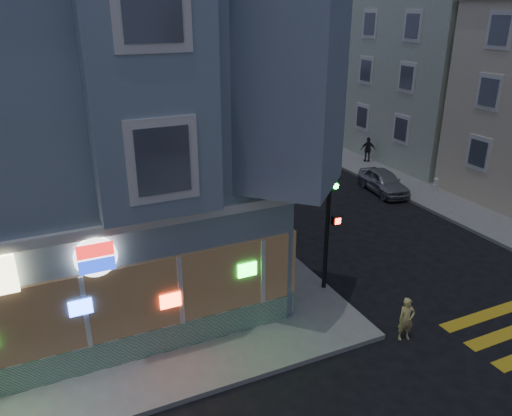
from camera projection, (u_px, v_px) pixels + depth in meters
sidewalk_ne at (419, 125)px, 39.77m from camera, size 24.00×42.00×0.15m
corner_building at (3, 108)px, 16.20m from camera, size 14.60×14.60×11.40m
row_house_b at (465, 68)px, 30.52m from camera, size 12.00×8.60×10.50m
row_house_c at (373, 66)px, 38.37m from camera, size 12.00×8.60×9.00m
row_house_d at (313, 48)px, 45.66m from camera, size 12.00×8.60×10.50m
utility_pole at (294, 70)px, 34.55m from camera, size 2.20×0.30×9.00m
street_tree_near at (259, 73)px, 40.00m from camera, size 3.00×3.00×5.30m
street_tree_far at (223, 63)px, 46.72m from camera, size 3.00×3.00×5.30m
running_child at (406, 319)px, 14.12m from camera, size 0.54×0.42×1.32m
pedestrian_a at (319, 137)px, 32.09m from camera, size 1.10×0.95×1.93m
pedestrian_b at (368, 150)px, 29.98m from camera, size 0.95×0.70×1.50m
parked_car_a at (384, 181)px, 25.46m from camera, size 1.86×3.62×1.18m
parked_car_b at (298, 160)px, 29.02m from camera, size 1.35×3.60×1.17m
parked_car_c at (273, 138)px, 33.78m from camera, size 1.78×4.09×1.17m
parked_car_d at (246, 122)px, 38.23m from camera, size 2.72×5.18×1.39m
traffic_signal at (331, 204)px, 15.50m from camera, size 0.54×0.50×4.48m
fire_hydrant at (436, 184)px, 25.34m from camera, size 0.41×0.24×0.71m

